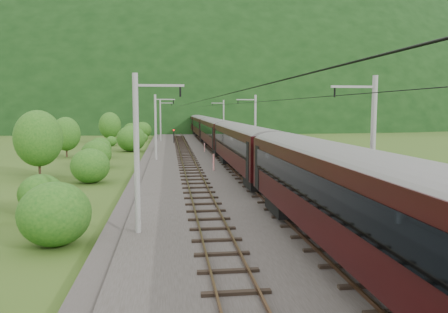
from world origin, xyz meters
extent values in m
plane|color=#2D4716|center=(0.00, 0.00, 0.00)|extent=(600.00, 600.00, 0.00)
cube|color=#38332D|center=(0.00, 10.00, 0.15)|extent=(14.00, 220.00, 0.30)
cube|color=brown|center=(-3.12, 10.00, 0.49)|extent=(0.08, 220.00, 0.15)
cube|color=brown|center=(-1.68, 10.00, 0.49)|extent=(0.08, 220.00, 0.15)
cube|color=black|center=(-2.40, 10.00, 0.36)|extent=(2.40, 220.00, 0.12)
cube|color=brown|center=(1.68, 10.00, 0.49)|extent=(0.08, 220.00, 0.15)
cube|color=brown|center=(3.12, 10.00, 0.49)|extent=(0.08, 220.00, 0.15)
cube|color=black|center=(2.40, 10.00, 0.36)|extent=(2.40, 220.00, 0.12)
cylinder|color=gray|center=(-6.20, 0.00, 4.30)|extent=(0.28, 0.28, 8.00)
cube|color=gray|center=(-5.00, 0.00, 7.70)|extent=(2.40, 0.12, 0.12)
cylinder|color=black|center=(-4.00, 0.00, 7.40)|extent=(0.10, 0.10, 0.50)
cylinder|color=gray|center=(-6.20, 32.00, 4.30)|extent=(0.28, 0.28, 8.00)
cube|color=gray|center=(-5.00, 32.00, 7.70)|extent=(2.40, 0.12, 0.12)
cylinder|color=black|center=(-4.00, 32.00, 7.40)|extent=(0.10, 0.10, 0.50)
cylinder|color=gray|center=(-6.20, 64.00, 4.30)|extent=(0.28, 0.28, 8.00)
cube|color=gray|center=(-5.00, 64.00, 7.70)|extent=(2.40, 0.12, 0.12)
cylinder|color=black|center=(-4.00, 64.00, 7.40)|extent=(0.10, 0.10, 0.50)
cylinder|color=gray|center=(-6.20, 96.00, 4.30)|extent=(0.28, 0.28, 8.00)
cube|color=gray|center=(-5.00, 96.00, 7.70)|extent=(2.40, 0.12, 0.12)
cylinder|color=black|center=(-4.00, 96.00, 7.40)|extent=(0.10, 0.10, 0.50)
cylinder|color=gray|center=(-6.20, 128.00, 4.30)|extent=(0.28, 0.28, 8.00)
cube|color=gray|center=(-5.00, 128.00, 7.70)|extent=(2.40, 0.12, 0.12)
cylinder|color=black|center=(-4.00, 128.00, 7.40)|extent=(0.10, 0.10, 0.50)
cylinder|color=gray|center=(6.20, 0.00, 4.30)|extent=(0.28, 0.28, 8.00)
cube|color=gray|center=(5.00, 0.00, 7.70)|extent=(2.40, 0.12, 0.12)
cylinder|color=black|center=(4.00, 0.00, 7.40)|extent=(0.10, 0.10, 0.50)
cylinder|color=gray|center=(6.20, 32.00, 4.30)|extent=(0.28, 0.28, 8.00)
cube|color=gray|center=(5.00, 32.00, 7.70)|extent=(2.40, 0.12, 0.12)
cylinder|color=black|center=(4.00, 32.00, 7.40)|extent=(0.10, 0.10, 0.50)
cylinder|color=gray|center=(6.20, 64.00, 4.30)|extent=(0.28, 0.28, 8.00)
cube|color=gray|center=(5.00, 64.00, 7.70)|extent=(2.40, 0.12, 0.12)
cylinder|color=black|center=(4.00, 64.00, 7.40)|extent=(0.10, 0.10, 0.50)
cylinder|color=gray|center=(6.20, 96.00, 4.30)|extent=(0.28, 0.28, 8.00)
cube|color=gray|center=(5.00, 96.00, 7.70)|extent=(2.40, 0.12, 0.12)
cylinder|color=black|center=(4.00, 96.00, 7.40)|extent=(0.10, 0.10, 0.50)
cylinder|color=gray|center=(6.20, 128.00, 4.30)|extent=(0.28, 0.28, 8.00)
cube|color=gray|center=(5.00, 128.00, 7.70)|extent=(2.40, 0.12, 0.12)
cylinder|color=black|center=(4.00, 128.00, 7.40)|extent=(0.10, 0.10, 0.50)
cylinder|color=black|center=(-2.40, 10.00, 7.10)|extent=(0.03, 198.00, 0.03)
cylinder|color=black|center=(2.40, 10.00, 7.10)|extent=(0.03, 198.00, 0.03)
ellipsoid|color=black|center=(0.00, 260.00, 0.00)|extent=(504.00, 360.00, 244.00)
ellipsoid|color=black|center=(-120.00, 300.00, 0.00)|extent=(336.00, 280.00, 132.00)
cube|color=black|center=(2.40, -5.96, 3.12)|extent=(3.08, 23.36, 3.19)
cylinder|color=slate|center=(2.40, -5.96, 4.55)|extent=(3.08, 23.24, 3.08)
cube|color=black|center=(0.84, -5.96, 3.50)|extent=(0.05, 20.55, 1.22)
cube|color=black|center=(3.96, -5.96, 3.50)|extent=(0.05, 20.55, 1.22)
cube|color=black|center=(2.40, 2.21, 1.05)|extent=(2.34, 3.40, 0.96)
cube|color=black|center=(2.40, 18.46, 3.12)|extent=(3.08, 23.36, 3.19)
cylinder|color=slate|center=(2.40, 18.46, 4.55)|extent=(3.08, 23.24, 3.08)
cube|color=black|center=(0.84, 18.46, 3.50)|extent=(0.05, 20.55, 1.22)
cube|color=black|center=(3.96, 18.46, 3.50)|extent=(0.05, 20.55, 1.22)
cube|color=black|center=(2.40, 10.29, 1.05)|extent=(2.34, 3.40, 0.96)
cube|color=black|center=(2.40, 26.64, 1.05)|extent=(2.34, 3.40, 0.96)
cube|color=black|center=(2.40, 42.89, 3.12)|extent=(3.08, 23.36, 3.19)
cylinder|color=slate|center=(2.40, 42.89, 4.55)|extent=(3.08, 23.24, 3.08)
cube|color=black|center=(0.84, 42.89, 3.50)|extent=(0.05, 20.55, 1.22)
cube|color=black|center=(3.96, 42.89, 3.50)|extent=(0.05, 20.55, 1.22)
cube|color=black|center=(2.40, 34.71, 1.05)|extent=(2.34, 3.40, 0.96)
cube|color=black|center=(2.40, 51.06, 1.05)|extent=(2.34, 3.40, 0.96)
cube|color=black|center=(2.40, 67.31, 3.12)|extent=(3.08, 23.36, 3.19)
cylinder|color=slate|center=(2.40, 67.31, 4.55)|extent=(3.08, 23.24, 3.08)
cube|color=black|center=(0.84, 67.31, 3.50)|extent=(0.05, 20.55, 1.22)
cube|color=black|center=(3.96, 67.31, 3.50)|extent=(0.05, 20.55, 1.22)
cube|color=black|center=(2.40, 59.13, 1.05)|extent=(2.34, 3.40, 0.96)
cube|color=black|center=(2.40, 75.48, 1.05)|extent=(2.34, 3.40, 0.96)
cube|color=black|center=(2.40, 91.73, 3.12)|extent=(3.08, 23.36, 3.19)
cylinder|color=slate|center=(2.40, 91.73, 4.55)|extent=(3.08, 23.24, 3.08)
cube|color=black|center=(0.84, 91.73, 3.50)|extent=(0.05, 20.55, 1.22)
cube|color=black|center=(3.96, 91.73, 3.50)|extent=(0.05, 20.55, 1.22)
cube|color=black|center=(2.40, 83.56, 1.05)|extent=(2.34, 3.40, 0.96)
cube|color=black|center=(2.40, 99.91, 1.05)|extent=(2.34, 3.40, 0.96)
cube|color=#131E95|center=(2.40, 125.71, 3.12)|extent=(3.08, 19.11, 3.19)
cylinder|color=slate|center=(2.40, 125.71, 4.55)|extent=(3.08, 19.02, 3.08)
cube|color=black|center=(0.84, 125.71, 3.50)|extent=(0.05, 16.82, 1.22)
cube|color=black|center=(3.96, 125.71, 3.50)|extent=(0.05, 16.82, 1.22)
cube|color=black|center=(2.40, 119.02, 1.05)|extent=(2.34, 3.40, 0.96)
cube|color=black|center=(2.40, 132.40, 1.05)|extent=(2.34, 3.40, 0.96)
cube|color=gold|center=(2.40, 135.07, 2.91)|extent=(3.14, 0.50, 2.87)
cube|color=gold|center=(2.40, 116.36, 2.91)|extent=(3.14, 0.50, 2.87)
cube|color=black|center=(2.40, 128.71, 5.29)|extent=(0.08, 1.60, 0.96)
cylinder|color=red|center=(-0.09, 22.03, 1.14)|extent=(0.18, 0.18, 1.69)
cylinder|color=red|center=(0.58, 41.67, 0.94)|extent=(0.14, 0.14, 1.28)
cylinder|color=black|center=(-3.70, 58.70, 1.45)|extent=(0.16, 0.16, 2.30)
sphere|color=red|center=(-3.70, 58.70, 2.65)|extent=(0.28, 0.28, 0.28)
ellipsoid|color=#1A4E14|center=(-10.06, -0.72, 1.55)|extent=(3.44, 3.44, 3.10)
ellipsoid|color=#1A4E14|center=(-12.60, 6.15, 1.25)|extent=(2.77, 2.77, 2.49)
ellipsoid|color=#1A4E14|center=(-11.54, 17.41, 1.54)|extent=(3.43, 3.43, 3.09)
ellipsoid|color=#1A4E14|center=(-12.71, 27.99, 1.53)|extent=(3.40, 3.40, 3.06)
ellipsoid|color=#1A4E14|center=(-13.82, 37.97, 1.37)|extent=(3.04, 3.04, 2.74)
ellipsoid|color=#1A4E14|center=(-10.39, 46.35, 2.00)|extent=(4.44, 4.44, 3.99)
ellipsoid|color=#1A4E14|center=(-14.74, 56.87, 0.89)|extent=(1.98, 1.98, 1.78)
ellipsoid|color=#1A4E14|center=(-9.68, 66.17, 0.86)|extent=(1.90, 1.90, 1.71)
ellipsoid|color=#1A4E14|center=(-10.47, 77.01, 1.83)|extent=(4.08, 4.08, 3.67)
ellipsoid|color=#1A4E14|center=(-13.43, 83.21, 1.63)|extent=(3.63, 3.63, 3.26)
ellipsoid|color=#1A4E14|center=(-11.81, 93.76, 2.12)|extent=(4.70, 4.70, 4.23)
cylinder|color=black|center=(-16.99, 21.50, 1.75)|extent=(0.24, 0.24, 3.50)
ellipsoid|color=#1A4E14|center=(-16.99, 21.50, 3.75)|extent=(4.50, 4.50, 5.40)
cylinder|color=black|center=(-18.47, 39.40, 1.48)|extent=(0.24, 0.24, 2.97)
ellipsoid|color=#1A4E14|center=(-18.47, 39.40, 3.18)|extent=(3.82, 3.82, 4.58)
cylinder|color=black|center=(-15.62, 62.40, 1.61)|extent=(0.24, 0.24, 3.23)
ellipsoid|color=#1A4E14|center=(-15.62, 62.40, 3.46)|extent=(4.15, 4.15, 4.98)
ellipsoid|color=#1A4E14|center=(10.03, 18.45, 1.50)|extent=(3.33, 3.33, 3.00)
ellipsoid|color=#1A4E14|center=(11.38, 52.24, 0.79)|extent=(1.76, 1.76, 1.58)
camera|label=1|loc=(-4.59, -22.00, 6.55)|focal=35.00mm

